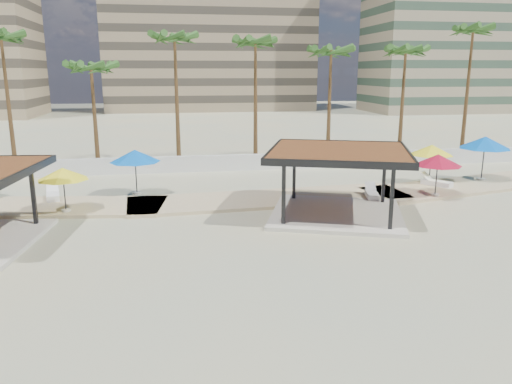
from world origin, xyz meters
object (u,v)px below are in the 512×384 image
(pavilion_central, at_px, (338,176))
(lounger_c, at_px, (436,183))
(lounger_b, at_px, (372,194))
(lounger_a, at_px, (53,195))
(umbrella_c, at_px, (438,160))

(pavilion_central, bearing_deg, lounger_c, 50.24)
(pavilion_central, height_order, lounger_b, pavilion_central)
(pavilion_central, bearing_deg, lounger_a, 179.55)
(umbrella_c, height_order, lounger_c, umbrella_c)
(pavilion_central, xyz_separation_m, umbrella_c, (6.74, 2.43, 0.20))
(pavilion_central, distance_m, lounger_b, 4.34)
(pavilion_central, relative_size, umbrella_c, 2.51)
(pavilion_central, height_order, lounger_c, pavilion_central)
(umbrella_c, xyz_separation_m, lounger_c, (1.38, 2.40, -1.89))
(lounger_b, bearing_deg, lounger_c, -53.36)
(pavilion_central, height_order, lounger_a, pavilion_central)
(pavilion_central, bearing_deg, umbrella_c, 39.30)
(umbrella_c, xyz_separation_m, lounger_a, (-21.69, 3.00, -1.88))
(pavilion_central, height_order, umbrella_c, pavilion_central)
(pavilion_central, distance_m, lounger_a, 15.99)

